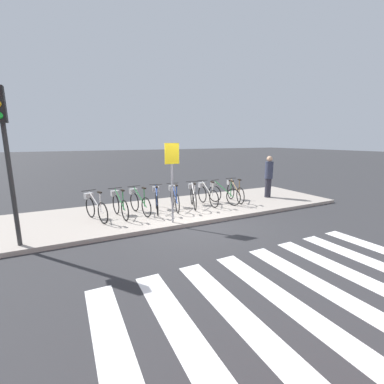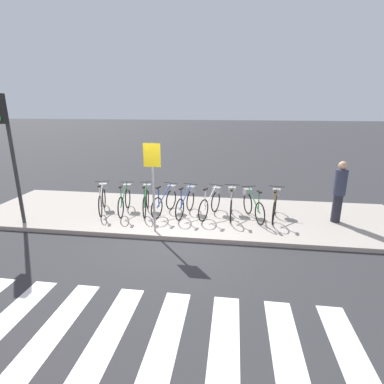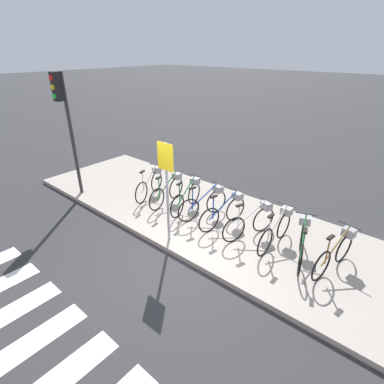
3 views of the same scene
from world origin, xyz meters
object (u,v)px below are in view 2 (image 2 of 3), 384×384
sign_post (153,173)px  parked_bicycle_2 (146,199)px  parked_bicycle_3 (166,200)px  parked_bicycle_6 (231,202)px  traffic_light (6,134)px  parked_bicycle_1 (125,199)px  parked_bicycle_4 (186,201)px  parked_bicycle_5 (211,202)px  pedestrian (339,190)px  parked_bicycle_7 (252,204)px  parked_bicycle_8 (275,204)px  parked_bicycle_0 (102,198)px

sign_post → parked_bicycle_2: bearing=114.3°
parked_bicycle_3 → sign_post: bearing=-89.4°
parked_bicycle_3 → parked_bicycle_2: bearing=-179.6°
parked_bicycle_6 → traffic_light: (-5.96, -1.53, 2.14)m
parked_bicycle_1 → traffic_light: 3.66m
parked_bicycle_4 → sign_post: size_ratio=0.65×
parked_bicycle_5 → sign_post: sign_post is taller
parked_bicycle_5 → pedestrian: (3.66, -0.02, 0.52)m
parked_bicycle_5 → parked_bicycle_7: 1.25m
parked_bicycle_1 → parked_bicycle_8: (4.65, 0.11, 0.00)m
parked_bicycle_2 → parked_bicycle_3: bearing=0.4°
parked_bicycle_3 → traffic_light: bearing=-159.1°
parked_bicycle_0 → parked_bicycle_8: (5.41, 0.12, 0.00)m
parked_bicycle_3 → parked_bicycle_8: (3.35, 0.03, 0.00)m
parked_bicycle_1 → parked_bicycle_6: bearing=2.0°
parked_bicycle_2 → parked_bicycle_7: size_ratio=1.04×
parked_bicycle_6 → parked_bicycle_7: size_ratio=1.05×
parked_bicycle_6 → traffic_light: 6.52m
parked_bicycle_5 → parked_bicycle_8: bearing=1.2°
parked_bicycle_4 → sign_post: 1.96m
parked_bicycle_3 → traffic_light: 4.71m
parked_bicycle_0 → parked_bicycle_4: 2.72m
pedestrian → traffic_light: size_ratio=0.50×
parked_bicycle_1 → parked_bicycle_8: 4.65m
parked_bicycle_3 → parked_bicycle_1: bearing=-176.5°
parked_bicycle_1 → pedestrian: 6.42m
parked_bicycle_8 → parked_bicycle_0: bearing=-178.7°
parked_bicycle_5 → pedestrian: 3.70m
parked_bicycle_3 → parked_bicycle_5: same height
parked_bicycle_4 → parked_bicycle_6: 1.39m
parked_bicycle_0 → parked_bicycle_3: same height
parked_bicycle_4 → parked_bicycle_7: same height
parked_bicycle_1 → parked_bicycle_4: size_ratio=1.01×
parked_bicycle_2 → parked_bicycle_0: bearing=-176.3°
parked_bicycle_3 → parked_bicycle_6: 2.05m
parked_bicycle_0 → parked_bicycle_1: (0.75, 0.02, 0.00)m
parked_bicycle_6 → parked_bicycle_7: 0.64m
parked_bicycle_0 → parked_bicycle_6: size_ratio=0.96×
parked_bicycle_0 → sign_post: sign_post is taller
parked_bicycle_3 → parked_bicycle_5: 1.43m
parked_bicycle_0 → sign_post: bearing=-33.0°
parked_bicycle_0 → parked_bicycle_3: bearing=2.7°
parked_bicycle_3 → parked_bicycle_5: size_ratio=1.02×
parked_bicycle_4 → traffic_light: traffic_light is taller
parked_bicycle_2 → pedestrian: pedestrian is taller
parked_bicycle_6 → parked_bicycle_8: size_ratio=1.01×
parked_bicycle_2 → parked_bicycle_7: same height
parked_bicycle_0 → traffic_light: bearing=-143.1°
parked_bicycle_6 → sign_post: size_ratio=0.66×
parked_bicycle_1 → traffic_light: (-2.61, -1.41, 2.14)m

